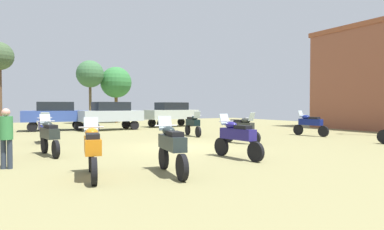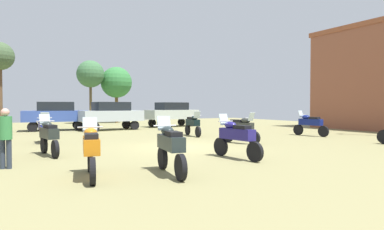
{
  "view_description": "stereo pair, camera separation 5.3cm",
  "coord_description": "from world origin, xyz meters",
  "px_view_note": "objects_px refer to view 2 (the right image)",
  "views": [
    {
      "loc": [
        -6.54,
        -12.47,
        1.78
      ],
      "look_at": [
        3.63,
        5.46,
        1.18
      ],
      "focal_mm": 31.32,
      "sensor_mm": 36.0,
      "label": 1
    },
    {
      "loc": [
        -6.5,
        -12.5,
        1.78
      ],
      "look_at": [
        3.63,
        5.46,
        1.18
      ],
      "focal_mm": 31.32,
      "sensor_mm": 36.0,
      "label": 2
    }
  ],
  "objects_px": {
    "car_4": "(56,114)",
    "car_5": "(172,112)",
    "motorcycle_6": "(91,148)",
    "tree_4": "(116,83)",
    "tree_2": "(90,74)",
    "motorcycle_11": "(170,146)",
    "motorcycle_9": "(310,123)",
    "motorcycle_10": "(236,137)",
    "car_1": "(111,114)",
    "motorcycle_3": "(49,135)",
    "motorcycle_4": "(44,128)",
    "person_2": "(5,134)",
    "motorcycle_8": "(193,124)",
    "motorcycle_1": "(241,128)"
  },
  "relations": [
    {
      "from": "motorcycle_4",
      "to": "car_5",
      "type": "height_order",
      "value": "car_5"
    },
    {
      "from": "motorcycle_8",
      "to": "motorcycle_9",
      "type": "height_order",
      "value": "motorcycle_9"
    },
    {
      "from": "car_1",
      "to": "tree_2",
      "type": "height_order",
      "value": "tree_2"
    },
    {
      "from": "motorcycle_9",
      "to": "motorcycle_10",
      "type": "distance_m",
      "value": 9.79
    },
    {
      "from": "motorcycle_3",
      "to": "motorcycle_9",
      "type": "xyz_separation_m",
      "value": [
        14.0,
        0.79,
        0.01
      ]
    },
    {
      "from": "motorcycle_3",
      "to": "motorcycle_11",
      "type": "height_order",
      "value": "motorcycle_11"
    },
    {
      "from": "car_1",
      "to": "motorcycle_3",
      "type": "bearing_deg",
      "value": 148.47
    },
    {
      "from": "tree_2",
      "to": "motorcycle_11",
      "type": "bearing_deg",
      "value": -98.19
    },
    {
      "from": "motorcycle_6",
      "to": "tree_4",
      "type": "height_order",
      "value": "tree_4"
    },
    {
      "from": "motorcycle_9",
      "to": "car_4",
      "type": "bearing_deg",
      "value": 127.46
    },
    {
      "from": "motorcycle_6",
      "to": "car_1",
      "type": "xyz_separation_m",
      "value": [
        4.85,
        15.31,
        0.46
      ]
    },
    {
      "from": "motorcycle_11",
      "to": "car_4",
      "type": "xyz_separation_m",
      "value": [
        -0.51,
        17.39,
        0.45
      ]
    },
    {
      "from": "motorcycle_1",
      "to": "motorcycle_9",
      "type": "distance_m",
      "value": 5.93
    },
    {
      "from": "motorcycle_9",
      "to": "car_1",
      "type": "distance_m",
      "value": 13.36
    },
    {
      "from": "motorcycle_4",
      "to": "car_4",
      "type": "relative_size",
      "value": 0.49
    },
    {
      "from": "car_4",
      "to": "motorcycle_11",
      "type": "bearing_deg",
      "value": -172.35
    },
    {
      "from": "motorcycle_3",
      "to": "car_4",
      "type": "relative_size",
      "value": 0.46
    },
    {
      "from": "motorcycle_4",
      "to": "tree_2",
      "type": "xyz_separation_m",
      "value": [
        5.68,
        15.81,
        4.01
      ]
    },
    {
      "from": "motorcycle_1",
      "to": "motorcycle_11",
      "type": "height_order",
      "value": "motorcycle_11"
    },
    {
      "from": "person_2",
      "to": "motorcycle_1",
      "type": "bearing_deg",
      "value": 34.7
    },
    {
      "from": "car_4",
      "to": "car_1",
      "type": "bearing_deg",
      "value": -107.05
    },
    {
      "from": "motorcycle_9",
      "to": "car_4",
      "type": "xyz_separation_m",
      "value": [
        -12.19,
        11.64,
        0.45
      ]
    },
    {
      "from": "motorcycle_10",
      "to": "car_4",
      "type": "xyz_separation_m",
      "value": [
        -3.51,
        16.17,
        0.45
      ]
    },
    {
      "from": "car_1",
      "to": "motorcycle_4",
      "type": "bearing_deg",
      "value": 137.09
    },
    {
      "from": "motorcycle_1",
      "to": "motorcycle_10",
      "type": "distance_m",
      "value": 4.45
    },
    {
      "from": "car_1",
      "to": "tree_4",
      "type": "xyz_separation_m",
      "value": [
        3.29,
        9.68,
        2.89
      ]
    },
    {
      "from": "motorcycle_3",
      "to": "car_1",
      "type": "xyz_separation_m",
      "value": [
        5.32,
        10.94,
        0.46
      ]
    },
    {
      "from": "motorcycle_10",
      "to": "motorcycle_4",
      "type": "bearing_deg",
      "value": 116.77
    },
    {
      "from": "motorcycle_6",
      "to": "tree_4",
      "type": "distance_m",
      "value": 26.49
    },
    {
      "from": "motorcycle_1",
      "to": "car_4",
      "type": "relative_size",
      "value": 0.46
    },
    {
      "from": "tree_4",
      "to": "motorcycle_3",
      "type": "bearing_deg",
      "value": -112.65
    },
    {
      "from": "motorcycle_3",
      "to": "car_5",
      "type": "xyz_separation_m",
      "value": [
        10.77,
        12.31,
        0.46
      ]
    },
    {
      "from": "motorcycle_6",
      "to": "person_2",
      "type": "relative_size",
      "value": 1.29
    },
    {
      "from": "motorcycle_11",
      "to": "tree_4",
      "type": "xyz_separation_m",
      "value": [
        6.29,
        25.57,
        3.33
      ]
    },
    {
      "from": "motorcycle_9",
      "to": "car_5",
      "type": "xyz_separation_m",
      "value": [
        -3.22,
        11.52,
        0.45
      ]
    },
    {
      "from": "motorcycle_8",
      "to": "car_4",
      "type": "distance_m",
      "value": 10.51
    },
    {
      "from": "motorcycle_6",
      "to": "motorcycle_4",
      "type": "bearing_deg",
      "value": 102.07
    },
    {
      "from": "motorcycle_11",
      "to": "person_2",
      "type": "height_order",
      "value": "person_2"
    },
    {
      "from": "motorcycle_6",
      "to": "tree_4",
      "type": "relative_size",
      "value": 0.38
    },
    {
      "from": "car_4",
      "to": "tree_2",
      "type": "xyz_separation_m",
      "value": [
        4.11,
        7.66,
        3.55
      ]
    },
    {
      "from": "motorcycle_1",
      "to": "tree_2",
      "type": "distance_m",
      "value": 20.92
    },
    {
      "from": "motorcycle_3",
      "to": "motorcycle_10",
      "type": "xyz_separation_m",
      "value": [
        5.31,
        -3.73,
        0.02
      ]
    },
    {
      "from": "tree_4",
      "to": "car_4",
      "type": "bearing_deg",
      "value": -129.7
    },
    {
      "from": "motorcycle_8",
      "to": "car_4",
      "type": "height_order",
      "value": "car_4"
    },
    {
      "from": "car_4",
      "to": "car_5",
      "type": "bearing_deg",
      "value": -84.81
    },
    {
      "from": "motorcycle_8",
      "to": "tree_2",
      "type": "xyz_separation_m",
      "value": [
        -2.13,
        16.1,
        4.01
      ]
    },
    {
      "from": "motorcycle_6",
      "to": "car_5",
      "type": "relative_size",
      "value": 0.48
    },
    {
      "from": "motorcycle_4",
      "to": "car_1",
      "type": "relative_size",
      "value": 0.5
    },
    {
      "from": "motorcycle_11",
      "to": "person_2",
      "type": "xyz_separation_m",
      "value": [
        -3.65,
        2.91,
        0.25
      ]
    },
    {
      "from": "motorcycle_10",
      "to": "car_5",
      "type": "distance_m",
      "value": 16.95
    }
  ]
}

